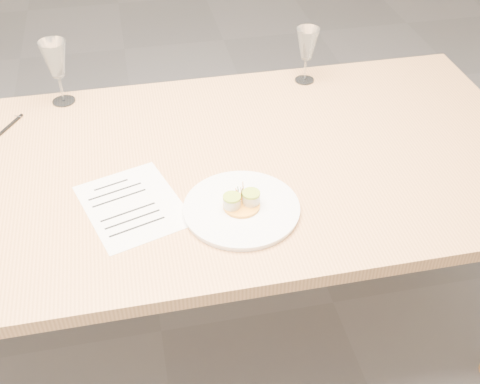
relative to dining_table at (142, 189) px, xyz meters
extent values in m
plane|color=slate|center=(0.00, 0.00, -0.68)|extent=(7.00, 7.00, 0.00)
cube|color=tan|center=(0.00, 0.00, 0.05)|extent=(2.40, 1.00, 0.04)
cylinder|color=tan|center=(1.10, 0.40, -0.33)|extent=(0.07, 0.07, 0.71)
cylinder|color=white|center=(0.25, -0.23, 0.07)|extent=(0.31, 0.31, 0.01)
cylinder|color=white|center=(0.25, -0.23, 0.08)|extent=(0.31, 0.31, 0.01)
cylinder|color=yellow|center=(0.25, -0.23, 0.09)|extent=(0.10, 0.10, 0.01)
cylinder|color=beige|center=(0.23, -0.23, 0.11)|extent=(0.05, 0.05, 0.03)
cylinder|color=beige|center=(0.28, -0.23, 0.11)|extent=(0.05, 0.05, 0.03)
cylinder|color=#ABC436|center=(0.23, -0.23, 0.12)|extent=(0.05, 0.05, 0.01)
cylinder|color=#ABC436|center=(0.28, -0.23, 0.12)|extent=(0.05, 0.05, 0.01)
cylinder|color=#CFC66E|center=(0.31, -0.28, 0.08)|extent=(0.05, 0.05, 0.00)
cube|color=white|center=(-0.03, -0.15, 0.07)|extent=(0.32, 0.37, 0.00)
cube|color=black|center=(-0.08, -0.05, 0.07)|extent=(0.10, 0.04, 0.00)
cube|color=black|center=(-0.07, -0.08, 0.07)|extent=(0.15, 0.05, 0.00)
cube|color=black|center=(-0.06, -0.11, 0.07)|extent=(0.15, 0.05, 0.00)
cube|color=black|center=(-0.04, -0.18, 0.07)|extent=(0.15, 0.05, 0.00)
cube|color=black|center=(-0.03, -0.21, 0.07)|extent=(0.15, 0.05, 0.00)
cube|color=black|center=(-0.02, -0.24, 0.07)|extent=(0.15, 0.05, 0.00)
cylinder|color=black|center=(-0.39, 0.31, 0.07)|extent=(0.08, 0.13, 0.01)
cube|color=silver|center=(-0.36, 0.35, 0.08)|extent=(0.02, 0.02, 0.00)
cylinder|color=white|center=(-0.22, 0.44, 0.07)|extent=(0.08, 0.08, 0.00)
cylinder|color=white|center=(-0.22, 0.44, 0.12)|extent=(0.01, 0.01, 0.09)
cone|color=white|center=(-0.22, 0.44, 0.23)|extent=(0.09, 0.09, 0.12)
cylinder|color=white|center=(0.62, 0.41, 0.07)|extent=(0.07, 0.07, 0.00)
cylinder|color=white|center=(0.62, 0.41, 0.11)|extent=(0.01, 0.01, 0.08)
cone|color=white|center=(0.62, 0.41, 0.21)|extent=(0.08, 0.08, 0.11)
camera|label=1|loc=(0.01, -1.41, 1.13)|focal=45.00mm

